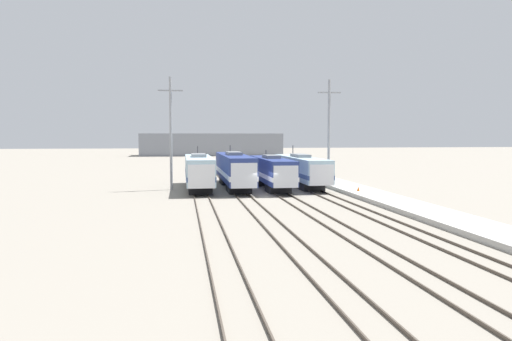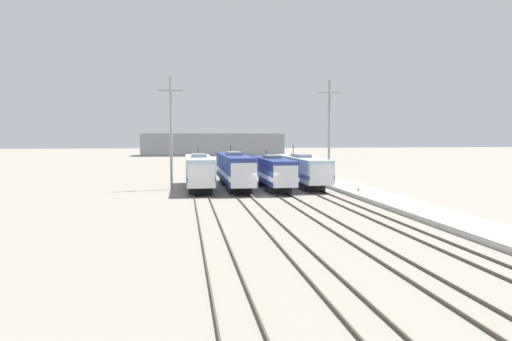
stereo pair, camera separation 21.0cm
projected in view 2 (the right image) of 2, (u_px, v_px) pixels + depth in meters
The scene contains 14 objects.
ground_plane at pixel (264, 197), 50.97m from camera, with size 400.00×400.00×0.00m, color gray.
rail_pair_far_left at pixel (202, 197), 50.05m from camera, with size 1.51×120.00×0.15m.
rail_pair_center_left at pixel (243, 196), 50.66m from camera, with size 1.51×120.00×0.15m.
rail_pair_center_right at pixel (284, 196), 51.26m from camera, with size 1.51×120.00×0.15m.
rail_pair_far_right at pixel (324, 195), 51.87m from camera, with size 1.51×120.00×0.15m.
locomotive_far_left at pixel (199, 171), 57.43m from camera, with size 2.99×16.63×4.93m.
locomotive_center_left at pixel (234, 169), 59.18m from camera, with size 2.94×20.11×5.02m.
locomotive_center_right at pixel (272, 172), 58.08m from camera, with size 2.81×16.75×4.45m.
locomotive_far_right at pixel (302, 170), 61.50m from camera, with size 2.90×19.33×4.93m.
catenary_tower_left at pixel (171, 131), 56.95m from camera, with size 2.83×0.31×12.89m.
catenary_tower_right at pixel (329, 131), 59.62m from camera, with size 2.83×0.31×12.89m.
platform at pixel (365, 193), 52.50m from camera, with size 4.00×120.00×0.41m.
traffic_cone at pixel (358, 189), 52.34m from camera, with size 0.29×0.29×0.51m.
depot_building at pixel (212, 144), 157.83m from camera, with size 43.77×13.92×6.89m.
Camera 2 is at (-8.07, -50.01, 6.22)m, focal length 35.00 mm.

